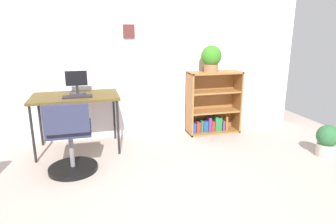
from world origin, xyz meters
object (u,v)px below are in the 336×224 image
office_chair (70,142)px  potted_plant_floor (327,140)px  bookshelf_low (212,105)px  keyboard (78,96)px  desk (75,100)px  monitor (77,83)px  potted_plant_on_shelf (211,58)px

office_chair → potted_plant_floor: office_chair is taller
bookshelf_low → office_chair: bearing=-155.9°
keyboard → potted_plant_floor: keyboard is taller
office_chair → desk: bearing=85.4°
keyboard → bookshelf_low: size_ratio=0.38×
monitor → office_chair: size_ratio=0.36×
desk → office_chair: (-0.05, -0.66, -0.30)m
bookshelf_low → potted_plant_on_shelf: potted_plant_on_shelf is taller
keyboard → desk: bearing=105.8°
desk → monitor: bearing=70.1°
monitor → desk: bearing=-109.9°
keyboard → potted_plant_floor: (2.86, -0.88, -0.51)m
desk → monitor: 0.21m
office_chair → bookshelf_low: size_ratio=0.88×
keyboard → office_chair: bearing=-98.9°
keyboard → bookshelf_low: bearing=10.0°
desk → monitor: (0.03, 0.08, 0.19)m
keyboard → potted_plant_on_shelf: bearing=8.7°
monitor → potted_plant_floor: size_ratio=0.74×
office_chair → potted_plant_on_shelf: (1.90, 0.82, 0.75)m
desk → office_chair: bearing=-94.6°
keyboard → office_chair: 0.66m
monitor → bookshelf_low: size_ratio=0.32×
office_chair → potted_plant_floor: 2.97m
potted_plant_on_shelf → monitor: bearing=-177.3°
keyboard → bookshelf_low: (1.88, 0.33, -0.31)m
keyboard → potted_plant_on_shelf: (1.82, 0.28, 0.39)m
desk → potted_plant_floor: size_ratio=2.66×
bookshelf_low → keyboard: bearing=-170.0°
office_chair → keyboard: bearing=81.1°
potted_plant_on_shelf → bookshelf_low: bearing=40.8°
keyboard → potted_plant_floor: size_ratio=0.87×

